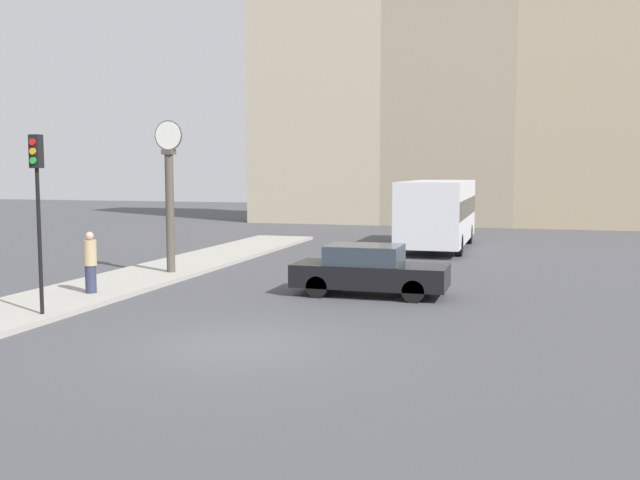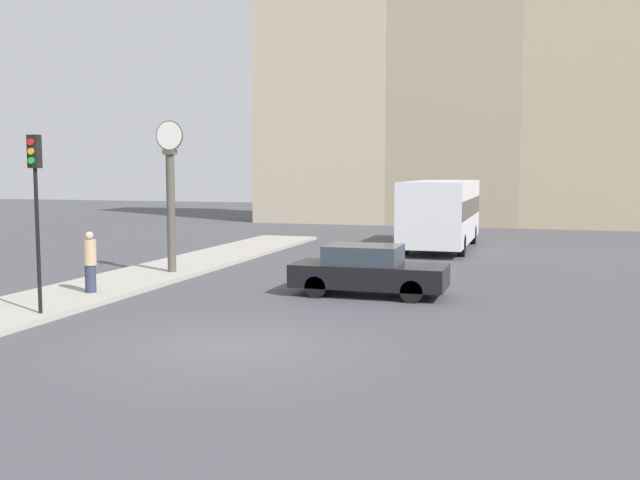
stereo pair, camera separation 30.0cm
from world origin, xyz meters
The scene contains 8 objects.
ground_plane centered at (0.00, 0.00, 0.00)m, with size 120.00×120.00×0.00m, color #47474C.
sidewalk_corner centered at (-6.33, 9.75, 0.07)m, with size 2.92×23.51×0.13m, color #A39E93.
building_row centered at (-0.63, 33.82, 8.67)m, with size 24.78×5.00×19.52m.
sedan_car centered at (1.31, 6.34, 0.70)m, with size 4.24×1.74×1.40m.
bus_distant centered at (1.72, 18.86, 1.71)m, with size 2.62×8.42×3.00m.
traffic_light_near centered at (-5.31, 1.06, 3.07)m, with size 0.26×0.24×4.13m.
street_clock centered at (-5.73, 8.14, 2.68)m, with size 0.97×0.36×4.94m.
pedestrian_tan_coat centered at (-5.89, 3.88, 0.97)m, with size 0.35×0.35×1.67m.
Camera 2 is at (5.72, -12.72, 3.44)m, focal length 40.00 mm.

